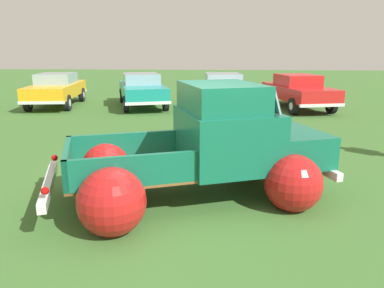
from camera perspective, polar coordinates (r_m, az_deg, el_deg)
ground_plane at (r=6.38m, az=-0.42°, el=-8.13°), size 80.00×80.00×0.00m
vintage_pickup_truck at (r=6.23m, az=3.02°, el=-1.31°), size 5.00×3.85×1.96m
show_car_0 at (r=17.47m, az=-20.38°, el=8.14°), size 2.39×4.60×1.43m
show_car_1 at (r=16.46m, az=-7.84°, el=8.57°), size 3.08×4.93×1.43m
show_car_2 at (r=16.41m, az=4.86°, el=8.63°), size 2.21×4.63×1.43m
show_car_3 at (r=16.23m, az=16.20°, el=8.04°), size 2.68×4.48×1.43m
lane_cone_0 at (r=9.09m, az=18.55°, el=0.11°), size 0.36×0.36×0.63m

